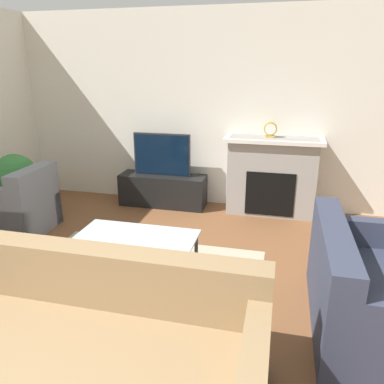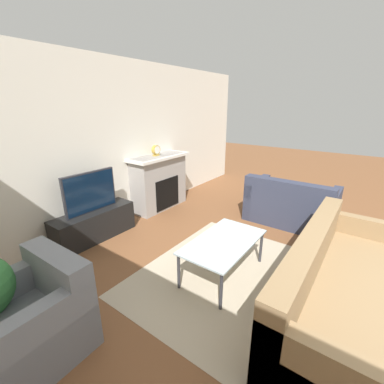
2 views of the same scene
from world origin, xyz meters
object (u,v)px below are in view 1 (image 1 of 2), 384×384
tv (162,155)px  couch_sectional (72,351)px  armchair_by_window (18,208)px  mantel_clock (270,129)px  couch_loveseat (369,295)px  potted_plant (16,179)px  coffee_table (135,242)px

tv → couch_sectional: 3.36m
tv → armchair_by_window: 1.99m
mantel_clock → couch_loveseat: bearing=-68.9°
potted_plant → couch_loveseat: bearing=-17.3°
tv → mantel_clock: mantel_clock is taller
coffee_table → couch_loveseat: bearing=-6.0°
couch_sectional → armchair_by_window: 2.76m
coffee_table → potted_plant: 2.32m
potted_plant → mantel_clock: 3.37m
couch_loveseat → coffee_table: 2.00m
couch_loveseat → mantel_clock: 2.62m
mantel_clock → tv: bearing=-177.3°
couch_loveseat → potted_plant: bearing=72.7°
couch_sectional → tv: bearing=98.2°
mantel_clock → armchair_by_window: bearing=-154.8°
tv → potted_plant: size_ratio=0.92×
armchair_by_window → coffee_table: armchair_by_window is taller
couch_loveseat → coffee_table: (-1.98, 0.21, 0.12)m
tv → couch_loveseat: tv is taller
couch_loveseat → potted_plant: size_ratio=1.59×
couch_loveseat → armchair_by_window: (-3.80, 0.94, 0.01)m
tv → couch_loveseat: 3.30m
armchair_by_window → potted_plant: 0.48m
tv → armchair_by_window: tv is taller
couch_sectional → couch_loveseat: bearing=29.1°
couch_loveseat → armchair_by_window: size_ratio=1.73×
couch_loveseat → armchair_by_window: bearing=76.1°
potted_plant → mantel_clock: mantel_clock is taller
coffee_table → potted_plant: bearing=152.9°
couch_sectional → mantel_clock: size_ratio=11.78×
potted_plant → coffee_table: bearing=-27.1°
tv → coffee_table: bearing=-79.1°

